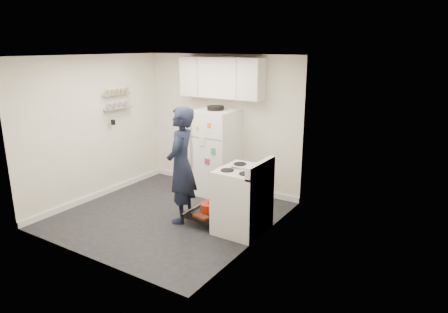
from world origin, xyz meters
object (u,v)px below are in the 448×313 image
Objects in this scene: electric_range at (242,200)px; open_oven_door at (209,210)px; refrigerator at (216,152)px; person at (181,165)px.

open_oven_door is (-0.58, -0.00, -0.28)m from electric_range.
refrigerator is at bearing 118.16° from open_oven_door.
electric_range is 1.64m from refrigerator.
person is (-0.96, -0.17, 0.43)m from electric_range.
open_oven_door is 0.44× the size of refrigerator.
refrigerator reaches higher than open_oven_door.
electric_range is 0.65m from open_oven_door.
person is (0.21, -1.27, 0.11)m from refrigerator.
refrigerator is (-1.17, 1.10, 0.31)m from electric_range.
electric_range reaches higher than open_oven_door.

